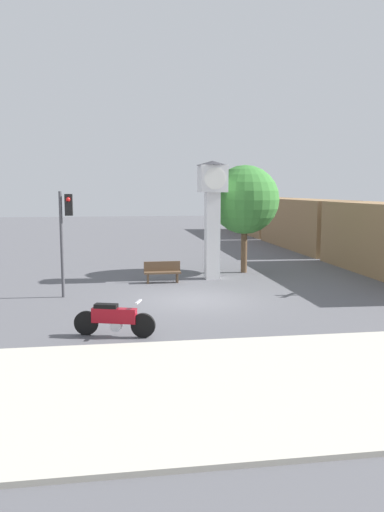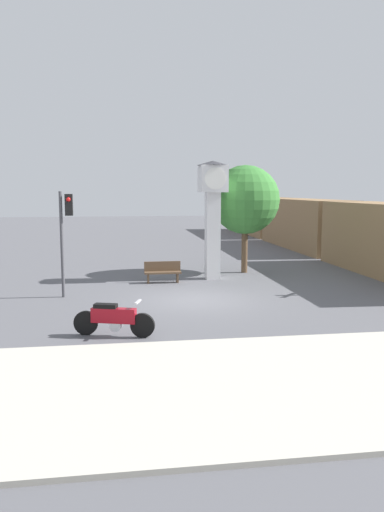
% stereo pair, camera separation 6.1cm
% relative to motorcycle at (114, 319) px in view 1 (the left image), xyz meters
% --- Properties ---
extents(ground_plane, '(120.00, 120.00, 0.00)m').
position_rel_motorcycle_xyz_m(ground_plane, '(2.98, 4.26, -0.49)').
color(ground_plane, '#56565B').
extents(sidewalk_strip, '(36.00, 6.00, 0.10)m').
position_rel_motorcycle_xyz_m(sidewalk_strip, '(2.98, -4.00, -0.44)').
color(sidewalk_strip, '#BCB7A8').
rests_on(sidewalk_strip, ground_plane).
extents(motorcycle, '(2.24, 0.85, 1.02)m').
position_rel_motorcycle_xyz_m(motorcycle, '(0.00, 0.00, 0.00)').
color(motorcycle, black).
rests_on(motorcycle, ground_plane).
extents(clock_tower, '(1.43, 1.43, 5.32)m').
position_rel_motorcycle_xyz_m(clock_tower, '(4.40, 8.52, 3.03)').
color(clock_tower, white).
rests_on(clock_tower, ground_plane).
extents(freight_train, '(2.80, 35.09, 3.40)m').
position_rel_motorcycle_xyz_m(freight_train, '(13.08, 19.68, 1.21)').
color(freight_train, olive).
rests_on(freight_train, ground_plane).
extents(traffic_light, '(0.50, 0.35, 3.98)m').
position_rel_motorcycle_xyz_m(traffic_light, '(-1.77, 5.44, 2.26)').
color(traffic_light, '#47474C').
rests_on(traffic_light, ground_plane).
extents(street_tree, '(3.32, 3.32, 5.23)m').
position_rel_motorcycle_xyz_m(street_tree, '(6.28, 10.01, 3.06)').
color(street_tree, brown).
rests_on(street_tree, ground_plane).
extents(bench, '(1.60, 0.44, 0.92)m').
position_rel_motorcycle_xyz_m(bench, '(2.06, 7.89, -0.00)').
color(bench, brown).
rests_on(bench, ground_plane).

